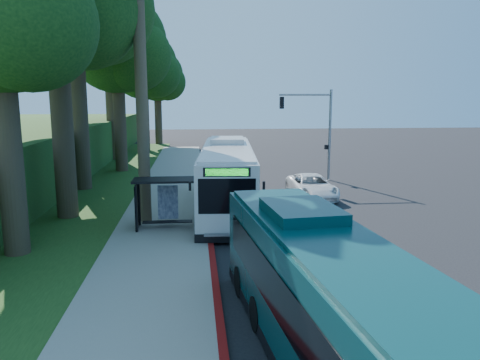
{
  "coord_description": "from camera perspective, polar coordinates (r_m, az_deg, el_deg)",
  "views": [
    {
      "loc": [
        -5.64,
        -25.34,
        6.43
      ],
      "look_at": [
        -3.06,
        1.0,
        1.72
      ],
      "focal_mm": 35.0,
      "sensor_mm": 36.0,
      "label": 1
    }
  ],
  "objects": [
    {
      "name": "traffic_signal_pole",
      "position": [
        36.63,
        9.38,
        6.81
      ],
      "size": [
        4.1,
        0.3,
        7.0
      ],
      "color": "gray",
      "rests_on": "ground"
    },
    {
      "name": "tree_4",
      "position": [
        57.71,
        -11.62,
        13.16
      ],
      "size": [
        8.4,
        8.0,
        14.14
      ],
      "color": "#382B1E",
      "rests_on": "ground"
    },
    {
      "name": "ground",
      "position": [
        26.74,
        6.76,
        -3.89
      ],
      "size": [
        140.0,
        140.0,
        0.0
      ],
      "primitive_type": "plane",
      "color": "black",
      "rests_on": "ground"
    },
    {
      "name": "grass_verge",
      "position": [
        31.87,
        -18.84,
        -2.04
      ],
      "size": [
        8.0,
        70.0,
        0.06
      ],
      "primitive_type": "cube",
      "color": "#234719",
      "rests_on": "ground"
    },
    {
      "name": "red_curb",
      "position": [
        22.28,
        -3.75,
        -6.53
      ],
      "size": [
        0.25,
        30.0,
        0.13
      ],
      "primitive_type": "cube",
      "color": "maroon",
      "rests_on": "ground"
    },
    {
      "name": "tree_1",
      "position": [
        34.78,
        -19.56,
        19.97
      ],
      "size": [
        10.5,
        10.0,
        18.26
      ],
      "color": "#382B1E",
      "rests_on": "ground"
    },
    {
      "name": "pickup",
      "position": [
        30.45,
        8.74,
        -0.78
      ],
      "size": [
        2.57,
        5.45,
        1.5
      ],
      "primitive_type": "imported",
      "rotation": [
        0.0,
        0.0,
        0.01
      ],
      "color": "white",
      "rests_on": "ground"
    },
    {
      "name": "tree_5",
      "position": [
        65.55,
        -9.99,
        12.15
      ],
      "size": [
        7.35,
        7.0,
        12.86
      ],
      "color": "#382B1E",
      "rests_on": "ground"
    },
    {
      "name": "tree_0",
      "position": [
        26.64,
        -21.52,
        19.74
      ],
      "size": [
        8.4,
        8.0,
        15.7
      ],
      "color": "#382B1E",
      "rests_on": "ground"
    },
    {
      "name": "sidewalk",
      "position": [
        26.18,
        -9.09,
        -4.12
      ],
      "size": [
        4.5,
        70.0,
        0.12
      ],
      "primitive_type": "cube",
      "color": "gray",
      "rests_on": "ground"
    },
    {
      "name": "teal_bus",
      "position": [
        11.54,
        10.43,
        -14.04
      ],
      "size": [
        3.74,
        12.17,
        3.57
      ],
      "rotation": [
        0.0,
        0.0,
        0.1
      ],
      "color": "#0A3537",
      "rests_on": "ground"
    },
    {
      "name": "stop_sign_pole",
      "position": [
        20.8,
        -4.82,
        -2.01
      ],
      "size": [
        0.35,
        0.06,
        3.17
      ],
      "color": "gray",
      "rests_on": "ground"
    },
    {
      "name": "tree_2",
      "position": [
        41.99,
        -14.67,
        15.3
      ],
      "size": [
        8.82,
        8.4,
        15.12
      ],
      "color": "#382B1E",
      "rests_on": "ground"
    },
    {
      "name": "white_bus",
      "position": [
        26.84,
        -1.57,
        0.46
      ],
      "size": [
        3.81,
        13.53,
        3.98
      ],
      "rotation": [
        0.0,
        0.0,
        -0.07
      ],
      "color": "silver",
      "rests_on": "ground"
    },
    {
      "name": "tree_3",
      "position": [
        50.31,
        -15.61,
        16.06
      ],
      "size": [
        10.08,
        9.6,
        17.28
      ],
      "color": "#382B1E",
      "rests_on": "ground"
    },
    {
      "name": "bus_shelter",
      "position": [
        23.01,
        -9.51,
        -1.64
      ],
      "size": [
        3.2,
        1.51,
        2.55
      ],
      "color": "black",
      "rests_on": "ground"
    }
  ]
}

